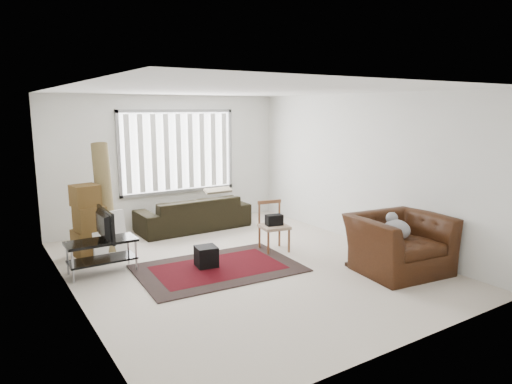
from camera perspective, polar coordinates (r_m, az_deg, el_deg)
room at (r=7.33m, az=-3.39°, el=5.11°), size 6.00×6.02×2.71m
persian_rug at (r=7.15m, az=-4.73°, el=-9.46°), size 2.51×1.76×0.02m
tv_stand at (r=7.23m, az=-18.73°, el=-6.80°), size 1.01×0.45×0.51m
tv at (r=7.13m, az=-18.91°, el=-3.91°), size 0.11×0.82×0.47m
subwoofer at (r=7.17m, az=-6.24°, el=-8.00°), size 0.36×0.36×0.31m
moving_boxes at (r=8.08m, az=-20.19°, el=-3.66°), size 0.55×0.52×1.20m
white_flatpack at (r=8.04m, az=-17.95°, el=-4.96°), size 0.60×0.28×0.74m
rolled_rug at (r=8.17m, az=-18.44°, el=-0.67°), size 0.36×0.77×1.88m
sofa at (r=9.35m, az=-7.85°, el=-2.01°), size 2.27×0.99×0.87m
side_chair at (r=7.89m, az=2.22°, el=-3.99°), size 0.53×0.53×0.85m
armchair at (r=7.22m, az=17.48°, el=-5.69°), size 1.46×1.31×0.98m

